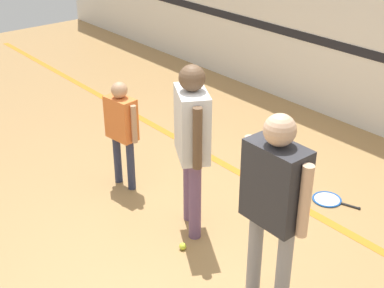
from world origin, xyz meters
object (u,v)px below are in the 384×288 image
Objects in this scene: tennis_ball_by_spare_racket at (303,195)px; tennis_ball_stray_left at (189,176)px; racket_spare_on_floor at (328,200)px; tennis_ball_near_instructor at (183,246)px; person_instructor at (192,133)px; person_student_left at (122,124)px; person_student_right at (274,194)px.

tennis_ball_stray_left is (-1.08, -0.67, 0.00)m from tennis_ball_by_spare_racket.
racket_spare_on_floor is 1.72m from tennis_ball_near_instructor.
person_instructor reaches higher than tennis_ball_stray_left.
person_student_left is at bearing -119.15° from tennis_ball_stray_left.
tennis_ball_near_instructor is (1.28, -0.22, -0.71)m from person_student_left.
person_instructor reaches higher than racket_spare_on_floor.
person_student_right is (1.15, -0.19, -0.00)m from person_instructor.
person_student_left reaches higher than tennis_ball_by_spare_racket.
tennis_ball_stray_left is at bearing 137.59° from tennis_ball_near_instructor.
tennis_ball_stray_left is (-0.72, 0.56, -0.99)m from person_instructor.
person_student_right reaches higher than tennis_ball_stray_left.
person_instructor reaches higher than person_student_right.
person_instructor is 1.82m from racket_spare_on_floor.
person_student_right is 2.25m from tennis_ball_stray_left.
tennis_ball_stray_left is (-0.93, 0.85, 0.00)m from tennis_ball_near_instructor.
person_student_right reaches higher than tennis_ball_near_instructor.
tennis_ball_near_instructor is at bearing -95.48° from tennis_ball_by_spare_racket.
tennis_ball_near_instructor is 1.26m from tennis_ball_stray_left.
person_instructor is 25.01× the size of tennis_ball_by_spare_racket.
person_student_left is at bearing -157.70° from racket_spare_on_floor.
racket_spare_on_floor is 8.06× the size of tennis_ball_by_spare_racket.
racket_spare_on_floor is at bearing 97.72° from person_instructor.
person_instructor is 1.62m from tennis_ball_by_spare_racket.
person_instructor is 1.17m from person_student_right.
tennis_ball_by_spare_racket and tennis_ball_stray_left have the same top height.
racket_spare_on_floor is (0.56, 1.40, -1.01)m from person_instructor.
person_student_left reaches higher than tennis_ball_stray_left.
person_instructor is at bearing -8.59° from person_student_right.
tennis_ball_near_instructor is at bearing -17.40° from person_student_left.
tennis_ball_by_spare_racket is at bearing 34.75° from person_student_left.
tennis_ball_near_instructor is at bearing -23.96° from person_instructor.
person_student_right is (2.22, -0.13, 0.28)m from person_student_left.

